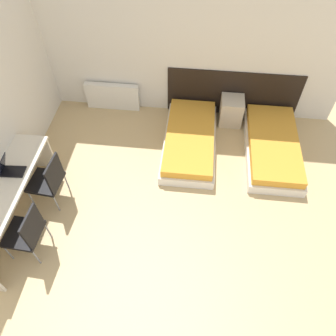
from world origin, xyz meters
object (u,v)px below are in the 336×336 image
(bed_near_window, at_px, (190,140))
(nightstand, at_px, (231,111))
(bed_near_door, at_px, (272,146))
(laptop, at_px, (10,169))
(chair_near_laptop, at_px, (49,180))
(chair_near_notebook, at_px, (26,232))

(bed_near_window, xyz_separation_m, nightstand, (0.76, 0.77, 0.12))
(bed_near_door, distance_m, nightstand, 1.08)
(bed_near_window, bearing_deg, laptop, -149.39)
(chair_near_laptop, bearing_deg, chair_near_notebook, -85.32)
(nightstand, height_order, laptop, laptop)
(chair_near_laptop, bearing_deg, laptop, -164.25)
(bed_near_door, xyz_separation_m, chair_near_notebook, (-3.62, -2.33, 0.36))
(bed_near_window, relative_size, chair_near_laptop, 2.07)
(bed_near_window, distance_m, nightstand, 1.08)
(chair_near_laptop, relative_size, laptop, 2.75)
(bed_near_window, relative_size, laptop, 5.69)
(bed_near_door, relative_size, laptop, 5.69)
(bed_near_window, height_order, chair_near_notebook, chair_near_notebook)
(nightstand, bearing_deg, bed_near_window, -134.64)
(bed_near_window, bearing_deg, chair_near_laptop, -145.81)
(bed_near_door, bearing_deg, chair_near_notebook, -147.23)
(chair_near_laptop, distance_m, chair_near_notebook, 0.90)
(laptop, bearing_deg, bed_near_door, 16.66)
(chair_near_laptop, bearing_deg, bed_near_window, 38.86)
(chair_near_laptop, xyz_separation_m, laptop, (-0.47, -0.09, 0.31))
(nightstand, xyz_separation_m, chair_near_notebook, (-2.86, -3.10, 0.24))
(chair_near_laptop, height_order, laptop, laptop)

